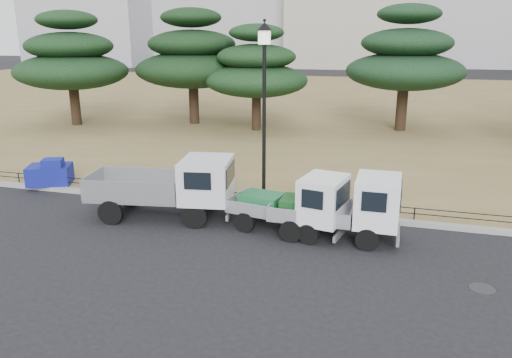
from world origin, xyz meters
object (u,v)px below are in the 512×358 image
(truck_kei_front, at_px, (296,203))
(tarp_pile, at_px, (50,173))
(truck_large, at_px, (170,185))
(truck_kei_rear, at_px, (345,207))
(street_lamp, at_px, (264,85))

(truck_kei_front, bearing_deg, tarp_pile, -179.77)
(truck_large, bearing_deg, truck_kei_rear, -11.15)
(tarp_pile, bearing_deg, truck_large, -16.41)
(truck_large, bearing_deg, tarp_pile, 154.32)
(truck_kei_rear, relative_size, tarp_pile, 1.93)
(truck_large, height_order, truck_kei_rear, truck_large)
(street_lamp, bearing_deg, truck_kei_front, -50.99)
(truck_kei_rear, distance_m, street_lamp, 4.78)
(truck_kei_front, xyz_separation_m, truck_kei_rear, (1.46, -0.05, 0.05))
(truck_kei_front, bearing_deg, truck_kei_rear, 8.89)
(truck_kei_rear, relative_size, street_lamp, 0.61)
(truck_kei_front, relative_size, tarp_pile, 1.93)
(truck_large, xyz_separation_m, street_lamp, (2.70, 1.71, 3.10))
(truck_large, distance_m, truck_kei_front, 4.20)
(street_lamp, bearing_deg, truck_kei_rear, -32.66)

